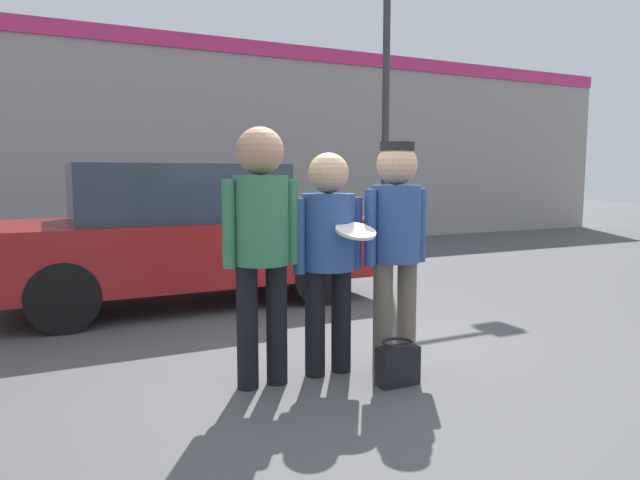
# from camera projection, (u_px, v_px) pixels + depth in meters

# --- Properties ---
(ground_plane) EXTENTS (56.00, 56.00, 0.00)m
(ground_plane) POSITION_uv_depth(u_px,v_px,m) (357.00, 363.00, 4.53)
(ground_plane) COLOR #4C4C4F
(storefront_building) EXTENTS (24.00, 0.22, 4.28)m
(storefront_building) POSITION_uv_depth(u_px,v_px,m) (162.00, 141.00, 11.27)
(storefront_building) COLOR gray
(storefront_building) RESTS_ON ground
(person_left) EXTENTS (0.55, 0.38, 1.82)m
(person_left) POSITION_uv_depth(u_px,v_px,m) (261.00, 231.00, 3.94)
(person_left) COLOR black
(person_left) RESTS_ON ground
(person_middle_with_frisbee) EXTENTS (0.56, 0.62, 1.65)m
(person_middle_with_frisbee) POSITION_uv_depth(u_px,v_px,m) (329.00, 243.00, 4.20)
(person_middle_with_frisbee) COLOR black
(person_middle_with_frisbee) RESTS_ON ground
(person_right) EXTENTS (0.54, 0.37, 1.74)m
(person_right) POSITION_uv_depth(u_px,v_px,m) (396.00, 232.00, 4.35)
(person_right) COLOR #665B4C
(person_right) RESTS_ON ground
(parked_car_near) EXTENTS (4.35, 1.84, 1.61)m
(parked_car_near) POSITION_uv_depth(u_px,v_px,m) (183.00, 235.00, 6.64)
(parked_car_near) COLOR maroon
(parked_car_near) RESTS_ON ground
(street_lamp) EXTENTS (1.43, 0.35, 5.71)m
(street_lamp) POSITION_uv_depth(u_px,v_px,m) (400.00, 51.00, 9.39)
(street_lamp) COLOR #38383D
(street_lamp) RESTS_ON ground
(handbag) EXTENTS (0.30, 0.23, 0.32)m
(handbag) POSITION_uv_depth(u_px,v_px,m) (398.00, 364.00, 4.06)
(handbag) COLOR black
(handbag) RESTS_ON ground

